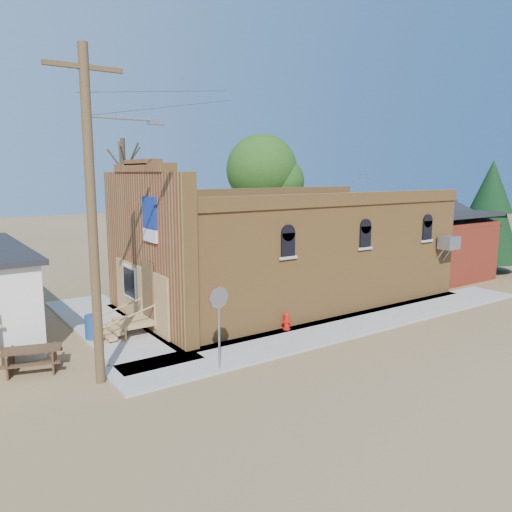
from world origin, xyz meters
TOP-DOWN VIEW (x-y plane):
  - ground at (0.00, 0.00)m, footprint 120.00×120.00m
  - sidewalk_south at (1.50, 0.90)m, footprint 19.00×2.20m
  - sidewalk_west at (-6.30, 6.00)m, footprint 2.60×10.00m
  - brick_bar at (1.64, 5.49)m, footprint 16.40×7.97m
  - red_shed at (11.50, 5.50)m, footprint 5.40×6.40m
  - utility_pole at (-8.14, 1.20)m, footprint 3.12×0.26m
  - tree_bare_near at (-3.00, 13.00)m, footprint 2.80×2.80m
  - tree_leafy at (6.00, 13.50)m, footprint 4.40×4.40m
  - evergreen_tree at (15.50, 4.00)m, footprint 3.60×3.60m
  - fire_hydrant at (-1.16, 1.80)m, footprint 0.38×0.37m
  - stop_sign at (-5.07, 0.00)m, footprint 0.67×0.16m
  - trash_barrel at (-7.30, 4.84)m, footprint 0.65×0.65m
  - picnic_table at (-9.58, 3.20)m, footprint 1.89×1.62m

SIDE VIEW (x-z plane):
  - ground at x=0.00m, z-range 0.00..0.00m
  - sidewalk_south at x=1.50m, z-range 0.00..0.08m
  - sidewalk_west at x=-6.30m, z-range 0.00..0.08m
  - fire_hydrant at x=-1.16m, z-range 0.08..0.73m
  - picnic_table at x=-9.58m, z-range 0.10..0.78m
  - trash_barrel at x=-7.30m, z-range 0.08..0.91m
  - stop_sign at x=-5.07m, z-range 0.75..3.24m
  - red_shed at x=11.50m, z-range 0.12..4.42m
  - brick_bar at x=1.64m, z-range -0.81..5.49m
  - evergreen_tree at x=15.50m, z-range 0.46..6.96m
  - utility_pole at x=-8.14m, z-range 0.27..9.27m
  - tree_leafy at x=6.00m, z-range 1.86..10.01m
  - tree_bare_near at x=-3.00m, z-range 2.14..9.79m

